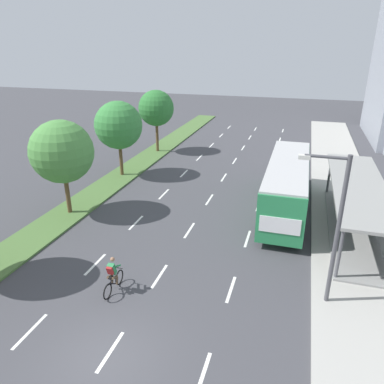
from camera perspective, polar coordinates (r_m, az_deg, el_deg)
name	(u,v)px	position (r m, az deg, el deg)	size (l,w,h in m)	color
ground_plane	(106,359)	(14.62, -13.32, -24.00)	(140.00, 140.00, 0.00)	#424247
median_strip	(134,167)	(33.41, -9.00, 3.89)	(2.60, 52.00, 0.12)	#4C7038
sidewalk_right	(342,187)	(30.49, 22.32, 0.66)	(4.50, 52.00, 0.15)	#ADAAA3
lane_divider_left	(175,183)	(29.35, -2.72, 1.42)	(0.14, 45.70, 0.01)	white
lane_divider_center	(217,188)	(28.44, 3.95, 0.69)	(0.14, 45.70, 0.01)	white
lane_divider_right	(263,193)	(27.93, 10.95, -0.09)	(0.14, 45.70, 0.01)	white
bus_shelter	(361,203)	(23.22, 24.85, -1.57)	(2.90, 11.95, 2.86)	gray
bus	(287,182)	(24.55, 14.60, 1.59)	(2.54, 11.29, 3.37)	#28844C
cyclist	(113,276)	(17.06, -12.25, -12.73)	(0.46, 1.82, 1.71)	black
median_tree_second	(62,152)	(24.01, -19.65, 5.92)	(3.92, 3.92, 6.05)	brown
median_tree_third	(118,125)	(30.36, -11.40, 10.16)	(3.84, 3.84, 6.11)	brown
median_tree_fourth	(156,108)	(37.11, -5.61, 12.87)	(3.51, 3.51, 6.10)	brown
streetlight	(334,222)	(15.48, 21.31, -4.38)	(1.91, 0.24, 6.50)	#4C4C51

